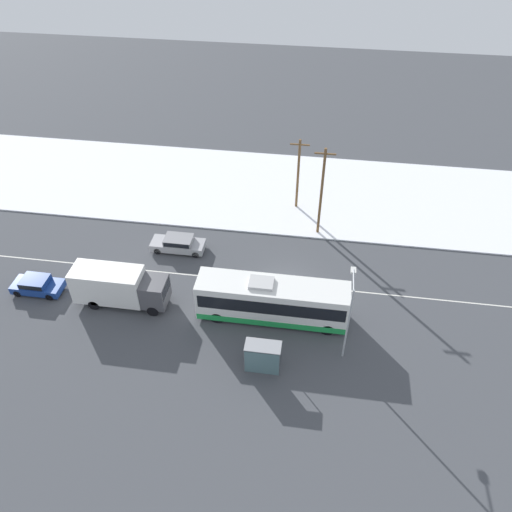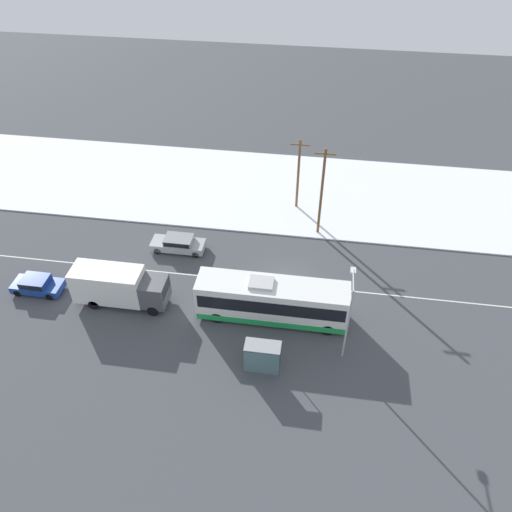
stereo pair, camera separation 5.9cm
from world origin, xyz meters
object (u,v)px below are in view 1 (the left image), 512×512
box_truck (118,286)px  pedestrian_at_stop (255,345)px  parked_car_near_truck (37,284)px  city_bus (272,301)px  bus_shelter (262,356)px  utility_pole_roadside (322,191)px  sedan_car (178,243)px  utility_pole_snowlot (298,173)px  streetlamp (349,310)px

box_truck → pedestrian_at_stop: 11.86m
parked_car_near_truck → pedestrian_at_stop: pedestrian_at_stop is taller
city_bus → parked_car_near_truck: 19.18m
bus_shelter → utility_pole_roadside: utility_pole_roadside is taller
box_truck → bus_shelter: (11.96, -4.99, -0.11)m
sedan_car → utility_pole_snowlot: bearing=-140.2°
city_bus → streetlamp: bearing=-25.0°
city_bus → bus_shelter: city_bus is taller
pedestrian_at_stop → bus_shelter: size_ratio=0.73×
pedestrian_at_stop → streetlamp: (6.22, 1.29, 3.12)m
streetlamp → utility_pole_snowlot: 18.19m
pedestrian_at_stop → utility_pole_roadside: utility_pole_roadside is taller
pedestrian_at_stop → parked_car_near_truck: bearing=168.1°
sedan_car → streetlamp: (14.66, -9.35, 3.46)m
city_bus → pedestrian_at_stop: (-0.77, -3.83, -0.65)m
utility_pole_roadside → pedestrian_at_stop: bearing=-104.0°
parked_car_near_truck → bus_shelter: bearing=-15.2°
pedestrian_at_stop → utility_pole_snowlot: size_ratio=0.25×
streetlamp → city_bus: bearing=155.0°
box_truck → utility_pole_roadside: size_ratio=0.84×
sedan_car → utility_pole_snowlot: (9.83, 8.18, 3.11)m
sedan_car → utility_pole_roadside: size_ratio=0.54×
parked_car_near_truck → streetlamp: size_ratio=0.61×
bus_shelter → streetlamp: (5.51, 2.60, 2.56)m
parked_car_near_truck → pedestrian_at_stop: size_ratio=2.22×
streetlamp → utility_pole_snowlot: size_ratio=0.89×
pedestrian_at_stop → streetlamp: size_ratio=0.27×
box_truck → streetlamp: streetlamp is taller
box_truck → sedan_car: 7.57m
city_bus → parked_car_near_truck: (-19.15, 0.05, -1.02)m
box_truck → parked_car_near_truck: 7.21m
parked_car_near_truck → bus_shelter: bus_shelter is taller
city_bus → utility_pole_roadside: size_ratio=1.30×
pedestrian_at_stop → bus_shelter: bus_shelter is taller
utility_pole_roadside → utility_pole_snowlot: size_ratio=1.19×
pedestrian_at_stop → utility_pole_snowlot: utility_pole_snowlot is taller
bus_shelter → pedestrian_at_stop: bearing=118.5°
pedestrian_at_stop → utility_pole_roadside: (3.71, 14.93, 3.47)m
pedestrian_at_stop → streetlamp: bearing=11.7°
sedan_car → parked_car_near_truck: size_ratio=1.18×
box_truck → sedan_car: bearing=68.0°
parked_car_near_truck → utility_pole_roadside: 25.00m
box_truck → utility_pole_snowlot: utility_pole_snowlot is taller
utility_pole_snowlot → pedestrian_at_stop: bearing=-94.2°
bus_shelter → utility_pole_roadside: size_ratio=0.28×
parked_car_near_truck → bus_shelter: (19.09, -5.19, 0.92)m
sedan_car → bus_shelter: (9.15, -11.95, 0.90)m
sedan_car → utility_pole_snowlot: size_ratio=0.64×
box_truck → sedan_car: (2.81, 6.96, -1.01)m
utility_pole_snowlot → utility_pole_roadside: bearing=-59.1°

